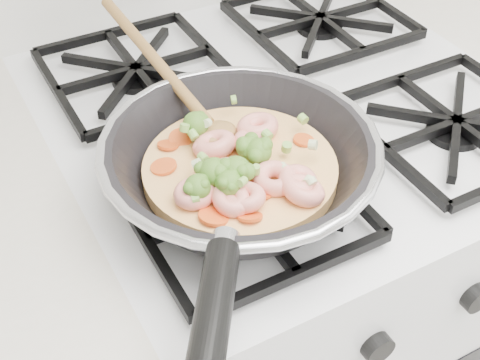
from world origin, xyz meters
TOP-DOWN VIEW (x-y plane):
  - stove at (0.00, 1.70)m, footprint 0.60×0.60m
  - skillet at (-0.14, 1.57)m, footprint 0.34×0.58m

SIDE VIEW (x-z plane):
  - stove at x=0.00m, z-range 0.00..0.92m
  - skillet at x=-0.14m, z-range 0.91..1.00m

